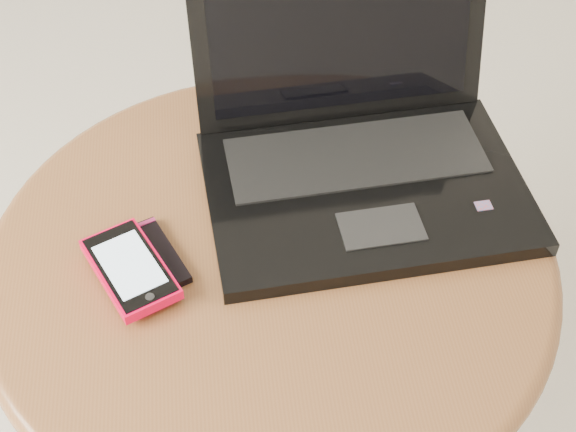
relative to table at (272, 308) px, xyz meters
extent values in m
cylinder|color=#542D15|center=(0.00, 0.00, -0.15)|extent=(0.11, 0.11, 0.46)
cylinder|color=brown|center=(0.00, 0.00, 0.10)|extent=(0.63, 0.63, 0.03)
torus|color=brown|center=(0.00, 0.00, 0.10)|extent=(0.66, 0.66, 0.03)
cube|color=black|center=(0.12, 0.07, 0.12)|extent=(0.40, 0.29, 0.02)
cube|color=black|center=(0.12, 0.12, 0.13)|extent=(0.33, 0.14, 0.00)
cube|color=black|center=(0.13, 0.00, 0.13)|extent=(0.10, 0.06, 0.00)
cube|color=red|center=(0.25, 0.02, 0.13)|extent=(0.02, 0.02, 0.00)
cube|color=black|center=(0.11, 0.23, 0.25)|extent=(0.37, 0.09, 0.23)
cube|color=black|center=(0.11, 0.22, 0.25)|extent=(0.33, 0.07, 0.19)
cube|color=black|center=(-0.14, 0.00, 0.12)|extent=(0.09, 0.12, 0.01)
cube|color=#A32159|center=(-0.16, 0.04, 0.12)|extent=(0.05, 0.03, 0.00)
cube|color=#FD0134|center=(-0.16, -0.03, 0.13)|extent=(0.12, 0.14, 0.01)
cube|color=black|center=(-0.16, -0.03, 0.14)|extent=(0.11, 0.13, 0.00)
cube|color=silver|center=(-0.16, -0.03, 0.14)|extent=(0.08, 0.10, 0.00)
cylinder|color=black|center=(-0.13, -0.07, 0.14)|extent=(0.01, 0.01, 0.00)
camera|label=1|loc=(-0.05, -0.63, 0.84)|focal=52.05mm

